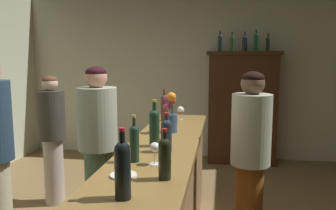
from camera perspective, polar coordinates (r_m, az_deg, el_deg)
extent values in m
cube|color=#BABAA1|center=(5.75, 1.87, 5.37)|extent=(5.32, 0.12, 2.82)
cube|color=olive|center=(2.84, -0.79, -16.82)|extent=(0.48, 2.56, 0.96)
cube|color=olive|center=(2.67, -0.81, -6.94)|extent=(0.55, 2.67, 0.05)
cube|color=#371D0D|center=(5.46, 12.43, -0.48)|extent=(1.05, 0.37, 1.77)
cube|color=#311F0B|center=(5.40, 12.70, 8.55)|extent=(1.13, 0.43, 0.06)
cylinder|color=black|center=(1.86, -0.55, -9.63)|extent=(0.07, 0.07, 0.20)
sphere|color=black|center=(1.84, -0.56, -6.72)|extent=(0.07, 0.07, 0.07)
cylinder|color=black|center=(1.83, -0.56, -5.63)|extent=(0.02, 0.02, 0.07)
cylinder|color=red|center=(1.82, -0.56, -4.28)|extent=(0.03, 0.03, 0.02)
cylinder|color=#1A3620|center=(2.54, -2.31, -4.34)|extent=(0.08, 0.08, 0.24)
sphere|color=#1A3620|center=(2.52, -2.32, -1.70)|extent=(0.08, 0.08, 0.08)
cylinder|color=#1A3620|center=(2.51, -2.33, -0.59)|extent=(0.03, 0.03, 0.10)
cylinder|color=gold|center=(2.51, -2.34, 0.71)|extent=(0.03, 0.03, 0.02)
cylinder|color=#1A3122|center=(2.18, -5.72, -6.93)|extent=(0.06, 0.06, 0.21)
sphere|color=#1A3122|center=(2.15, -5.76, -4.29)|extent=(0.06, 0.06, 0.06)
cylinder|color=#1A3122|center=(2.14, -5.77, -3.21)|extent=(0.02, 0.02, 0.08)
cylinder|color=gold|center=(2.14, -5.79, -1.91)|extent=(0.02, 0.02, 0.02)
cylinder|color=#222C3A|center=(2.40, -0.28, -5.64)|extent=(0.08, 0.08, 0.19)
sphere|color=#222C3A|center=(2.38, -0.28, -3.36)|extent=(0.08, 0.08, 0.08)
cylinder|color=#222C3A|center=(2.37, -0.28, -2.52)|extent=(0.03, 0.03, 0.07)
cylinder|color=#B12027|center=(2.36, -0.28, -1.47)|extent=(0.04, 0.04, 0.02)
cylinder|color=black|center=(1.63, -7.68, -11.59)|extent=(0.08, 0.08, 0.24)
sphere|color=black|center=(1.59, -7.75, -7.57)|extent=(0.08, 0.08, 0.08)
cylinder|color=black|center=(1.58, -7.78, -6.00)|extent=(0.03, 0.03, 0.09)
cylinder|color=red|center=(1.57, -7.82, -4.13)|extent=(0.03, 0.03, 0.02)
cylinder|color=#4B2E20|center=(3.56, -0.64, -0.81)|extent=(0.08, 0.08, 0.24)
sphere|color=#4B2E20|center=(3.54, -0.65, 1.09)|extent=(0.08, 0.08, 0.08)
cylinder|color=#4B2E20|center=(3.54, -0.65, 1.75)|extent=(0.03, 0.03, 0.08)
cylinder|color=#AD271C|center=(3.53, -0.65, 2.55)|extent=(0.03, 0.03, 0.02)
cylinder|color=white|center=(2.78, -0.20, -5.73)|extent=(0.07, 0.07, 0.00)
cylinder|color=white|center=(2.78, -0.20, -4.98)|extent=(0.01, 0.01, 0.07)
ellipsoid|color=white|center=(2.76, -0.20, -3.56)|extent=(0.08, 0.08, 0.07)
cylinder|color=white|center=(2.14, -2.23, -9.97)|extent=(0.07, 0.07, 0.00)
cylinder|color=white|center=(2.13, -2.23, -8.92)|extent=(0.01, 0.01, 0.08)
ellipsoid|color=white|center=(2.11, -2.24, -7.13)|extent=(0.07, 0.07, 0.06)
cylinder|color=white|center=(3.63, 2.12, -2.52)|extent=(0.06, 0.06, 0.00)
cylinder|color=white|center=(3.62, 2.12, -1.98)|extent=(0.01, 0.01, 0.07)
ellipsoid|color=white|center=(3.61, 2.13, -0.85)|extent=(0.08, 0.08, 0.08)
ellipsoid|color=maroon|center=(3.61, 2.13, -1.20)|extent=(0.06, 0.06, 0.03)
cylinder|color=navy|center=(3.02, 0.44, -3.09)|extent=(0.12, 0.12, 0.16)
cylinder|color=#38602D|center=(3.00, 0.82, -1.08)|extent=(0.01, 0.01, 0.18)
sphere|color=#C63836|center=(2.99, 0.82, 0.66)|extent=(0.06, 0.06, 0.06)
cylinder|color=#38602D|center=(3.02, 0.73, -1.06)|extent=(0.01, 0.01, 0.18)
sphere|color=#CC578C|center=(3.01, 0.74, 0.62)|extent=(0.07, 0.07, 0.07)
cylinder|color=#38602D|center=(3.04, 0.30, -1.44)|extent=(0.01, 0.01, 0.13)
sphere|color=#B84990|center=(3.03, 0.30, -0.19)|extent=(0.06, 0.06, 0.06)
cylinder|color=#38602D|center=(3.00, -0.12, -0.86)|extent=(0.01, 0.01, 0.21)
sphere|color=#BD4181|center=(2.99, -0.12, 1.09)|extent=(0.06, 0.06, 0.06)
cylinder|color=#38602D|center=(2.97, -0.31, -1.59)|extent=(0.01, 0.01, 0.14)
sphere|color=#CC3E78|center=(2.96, -0.31, -0.27)|extent=(0.05, 0.05, 0.05)
cylinder|color=#38602D|center=(2.97, 0.59, -0.77)|extent=(0.01, 0.01, 0.23)
sphere|color=orange|center=(2.95, 0.59, 1.39)|extent=(0.08, 0.08, 0.08)
cylinder|color=white|center=(1.95, -7.57, -11.70)|extent=(0.15, 0.15, 0.01)
cylinder|color=#1A2931|center=(5.40, 8.79, 10.14)|extent=(0.07, 0.07, 0.22)
sphere|color=#1A2931|center=(5.40, 8.82, 11.30)|extent=(0.07, 0.07, 0.07)
cylinder|color=#1A2931|center=(5.41, 8.83, 11.73)|extent=(0.03, 0.03, 0.08)
cylinder|color=red|center=(5.41, 8.84, 12.24)|extent=(0.03, 0.03, 0.02)
cylinder|color=#2A4727|center=(5.40, 10.80, 10.00)|extent=(0.06, 0.06, 0.20)
sphere|color=#2A4727|center=(5.40, 10.82, 11.07)|extent=(0.06, 0.06, 0.06)
cylinder|color=#2A4727|center=(5.41, 10.83, 11.50)|extent=(0.03, 0.03, 0.08)
cylinder|color=black|center=(5.41, 10.85, 12.01)|extent=(0.03, 0.03, 0.02)
cylinder|color=#1A2232|center=(5.41, 12.88, 9.89)|extent=(0.08, 0.08, 0.19)
sphere|color=#1A2232|center=(5.41, 12.91, 10.91)|extent=(0.08, 0.08, 0.08)
cylinder|color=#1A2232|center=(5.41, 12.92, 11.37)|extent=(0.03, 0.03, 0.09)
cylinder|color=black|center=(5.42, 12.94, 11.91)|extent=(0.03, 0.03, 0.02)
cylinder|color=#133921|center=(5.42, 14.71, 10.04)|extent=(0.07, 0.07, 0.23)
sphere|color=#133921|center=(5.43, 14.75, 11.27)|extent=(0.07, 0.07, 0.07)
cylinder|color=#133921|center=(5.43, 14.76, 11.68)|extent=(0.03, 0.03, 0.08)
cylinder|color=black|center=(5.43, 14.78, 12.16)|extent=(0.03, 0.03, 0.02)
cylinder|color=black|center=(5.44, 16.56, 9.69)|extent=(0.06, 0.06, 0.18)
sphere|color=black|center=(5.44, 16.60, 10.66)|extent=(0.06, 0.06, 0.06)
cylinder|color=black|center=(5.45, 16.61, 11.02)|extent=(0.02, 0.02, 0.07)
cylinder|color=black|center=(5.45, 16.63, 11.48)|extent=(0.03, 0.03, 0.02)
cylinder|color=#4A684D|center=(3.40, -11.55, -13.95)|extent=(0.27, 0.27, 0.82)
cylinder|color=#979E89|center=(3.21, -11.89, -2.25)|extent=(0.37, 0.37, 0.58)
sphere|color=tan|center=(3.17, -12.09, 4.57)|extent=(0.20, 0.20, 0.20)
ellipsoid|color=black|center=(3.16, -12.12, 5.40)|extent=(0.19, 0.19, 0.11)
cylinder|color=#B1A097|center=(4.16, -18.74, -10.54)|extent=(0.22, 0.22, 0.76)
cylinder|color=#36322B|center=(4.01, -19.16, -1.60)|extent=(0.31, 0.31, 0.55)
sphere|color=#D7B193|center=(3.97, -19.39, 3.45)|extent=(0.18, 0.18, 0.18)
ellipsoid|color=#533420|center=(3.96, -19.42, 4.03)|extent=(0.17, 0.17, 0.10)
cylinder|color=brown|center=(3.14, 13.49, -16.42)|extent=(0.24, 0.24, 0.77)
cylinder|color=#A9B093|center=(2.92, 13.92, -4.06)|extent=(0.33, 0.33, 0.60)
sphere|color=brown|center=(2.87, 14.18, 3.56)|extent=(0.20, 0.20, 0.20)
ellipsoid|color=black|center=(2.87, 14.21, 4.45)|extent=(0.19, 0.19, 0.11)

